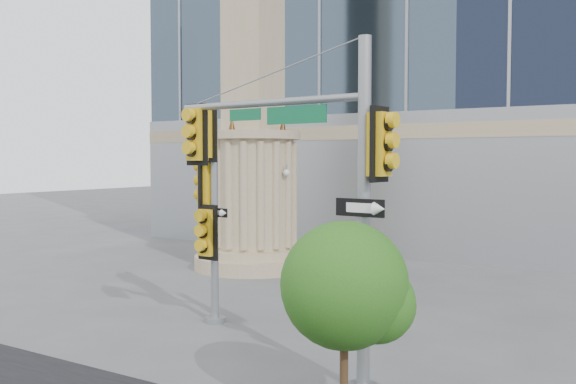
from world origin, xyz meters
The scene contains 5 objects.
ground centered at (0.00, 0.00, 0.00)m, with size 120.00×120.00×0.00m, color #545456.
monument centered at (-6.00, 9.00, 5.52)m, with size 4.40×4.40×16.60m.
main_signal_pole centered at (1.87, -0.27, 3.85)m, with size 4.80×0.80×6.21m.
secondary_signal_pole centered at (-2.29, 1.88, 3.20)m, with size 0.94×0.74×5.45m.
street_tree centered at (3.37, -1.74, 2.08)m, with size 2.02×1.98×3.15m.
Camera 1 is at (7.78, -10.44, 4.10)m, focal length 40.00 mm.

